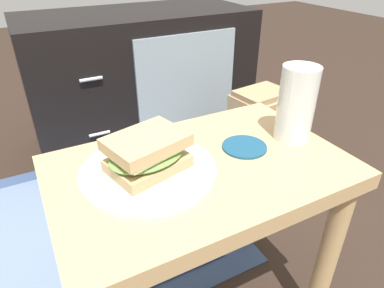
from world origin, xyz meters
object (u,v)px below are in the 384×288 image
(tv_cabinet, at_px, (141,79))
(beer_glass, at_px, (295,104))
(coaster, at_px, (244,147))
(plate, at_px, (149,170))
(sandwich_front, at_px, (147,153))
(paper_bag, at_px, (258,135))

(tv_cabinet, distance_m, beer_glass, 0.97)
(tv_cabinet, bearing_deg, beer_glass, -90.03)
(beer_glass, height_order, coaster, beer_glass)
(plate, xyz_separation_m, coaster, (0.21, -0.01, -0.00))
(sandwich_front, bearing_deg, paper_bag, 34.86)
(plate, xyz_separation_m, sandwich_front, (0.00, -0.00, 0.04))
(coaster, bearing_deg, plate, 177.31)
(sandwich_front, height_order, coaster, sandwich_front)
(plate, distance_m, coaster, 0.21)
(sandwich_front, distance_m, paper_bag, 0.80)
(coaster, bearing_deg, beer_glass, -3.09)
(tv_cabinet, height_order, beer_glass, beer_glass)
(tv_cabinet, relative_size, beer_glass, 6.10)
(paper_bag, bearing_deg, beer_glass, -122.71)
(coaster, bearing_deg, sandwich_front, 177.31)
(sandwich_front, height_order, beer_glass, beer_glass)
(sandwich_front, distance_m, coaster, 0.21)
(tv_cabinet, bearing_deg, sandwich_front, -109.06)
(plate, relative_size, coaster, 2.72)
(beer_glass, relative_size, paper_bag, 0.44)
(sandwich_front, relative_size, coaster, 1.82)
(plate, relative_size, sandwich_front, 1.49)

